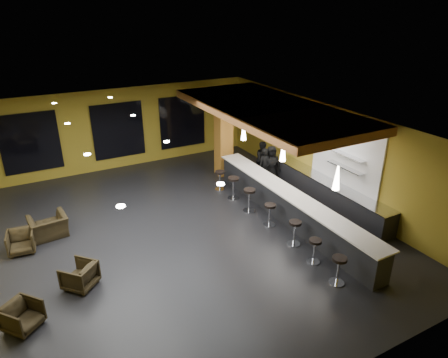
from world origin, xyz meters
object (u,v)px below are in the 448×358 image
prep_counter (324,191)px  staff_b (263,159)px  staff_c (271,164)px  armchair_d (49,226)px  pendant_1 (283,151)px  armchair_b (80,275)px  armchair_a (22,316)px  bar_stool_5 (233,185)px  bar_stool_1 (315,248)px  armchair_c (21,242)px  bar_stool_2 (295,230)px  pendant_0 (337,178)px  pendant_2 (244,131)px  column (224,135)px  bar_stool_3 (270,212)px  bar_stool_4 (249,197)px  bar_stool_6 (220,178)px  bar_counter (289,207)px  bar_stool_0 (339,267)px  staff_a (265,166)px

prep_counter → staff_b: 3.15m
prep_counter → staff_c: 2.55m
prep_counter → armchair_d: size_ratio=5.50×
pendant_1 → armchair_b: size_ratio=0.92×
armchair_a → bar_stool_5: bar_stool_5 is taller
bar_stool_1 → armchair_c: bearing=148.2°
bar_stool_2 → armchair_a: bearing=178.9°
armchair_d → bar_stool_5: (6.41, -0.43, 0.20)m
prep_counter → pendant_0: 3.73m
pendant_0 → pendant_2: (0.00, 5.00, 0.00)m
prep_counter → bar_stool_1: bearing=-135.2°
pendant_2 → armchair_a: size_ratio=0.97×
armchair_c → bar_stool_2: (7.32, -3.48, 0.17)m
column → pendant_2: column is taller
bar_stool_3 → bar_stool_1: bearing=-91.5°
pendant_0 → pendant_2: size_ratio=1.00×
staff_c → armchair_b: staff_c is taller
armchair_b → bar_stool_4: bearing=150.3°
bar_stool_4 → armchair_b: bearing=-166.6°
staff_b → armchair_b: staff_b is taller
pendant_1 → bar_stool_6: (-0.88, 2.77, -1.85)m
bar_stool_3 → bar_stool_2: bearing=-89.3°
bar_counter → pendant_0: 2.72m
pendant_2 → bar_stool_0: size_ratio=0.87×
column → bar_stool_4: bearing=-103.4°
pendant_2 → bar_stool_0: bearing=-97.8°
armchair_a → bar_stool_6: 8.54m
bar_stool_5 → staff_a: bearing=18.0°
bar_stool_1 → bar_stool_4: 3.46m
staff_c → bar_stool_3: (-2.02, -2.89, -0.28)m
pendant_2 → staff_c: (1.28, -0.07, -1.57)m
armchair_b → bar_stool_2: size_ratio=0.96×
bar_counter → bar_stool_4: bearing=124.4°
column → pendant_0: 6.63m
staff_b → bar_stool_4: staff_b is taller
prep_counter → armchair_b: 8.84m
staff_c → armchair_c: 9.35m
pendant_1 → armchair_d: size_ratio=0.64×
pendant_1 → bar_stool_3: bearing=-147.6°
pendant_1 → bar_stool_1: 3.44m
staff_c → pendant_1: bearing=-100.0°
armchair_b → bar_stool_3: (6.08, 0.27, 0.15)m
bar_counter → bar_stool_0: (-0.86, -3.29, 0.01)m
pendant_2 → bar_stool_3: pendant_2 is taller
column → bar_stool_5: bearing=-109.5°
pendant_1 → bar_stool_2: bearing=-112.1°
staff_b → armchair_b: (-8.12, -3.80, -0.43)m
armchair_c → bar_stool_6: bar_stool_6 is taller
bar_stool_1 → bar_counter: bearing=70.8°
pendant_2 → staff_c: size_ratio=0.45×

